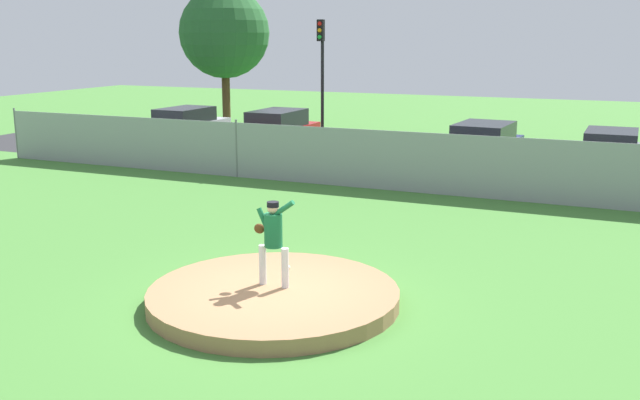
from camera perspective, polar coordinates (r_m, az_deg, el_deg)
The scene contains 12 objects.
ground_plane at distance 18.16m, azimuth 4.97°, elevation -1.92°, with size 80.00×80.00×0.00m, color #427A33.
asphalt_strip at distance 26.18m, azimuth 10.92°, elevation 2.45°, with size 44.00×7.00×0.01m, color #2B2B2D.
pitchers_mound at distance 12.82m, azimuth -3.67°, elevation -7.58°, with size 4.41×4.41×0.28m, color #99704C.
pitcher_youth at distance 12.66m, azimuth -3.74°, elevation -2.74°, with size 0.82×0.32×1.59m.
baseball at distance 13.79m, azimuth -2.50°, elevation -5.32°, with size 0.07×0.07×0.07m, color white.
chainlink_fence at distance 21.72m, azimuth 8.39°, elevation 2.88°, with size 32.38×0.07×1.92m.
parked_car_red at distance 28.74m, azimuth -3.38°, elevation 5.25°, with size 1.84×4.51×1.75m.
parked_car_navy at distance 25.39m, azimuth 12.71°, elevation 3.92°, with size 2.13×4.43×1.72m.
parked_car_silver at distance 31.11m, azimuth -10.56°, elevation 5.57°, with size 1.92×4.48×1.67m.
parked_car_slate at distance 25.43m, azimuth 21.85°, elevation 3.22°, with size 1.79×4.22×1.62m.
traffic_light_near at distance 31.59m, azimuth 0.13°, elevation 10.94°, with size 0.28×0.46×5.28m.
tree_leaning_west at distance 38.17m, azimuth -7.54°, elevation 12.90°, with size 4.60×4.60×7.06m.
Camera 1 is at (5.52, -10.68, 4.60)m, focal length 40.65 mm.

